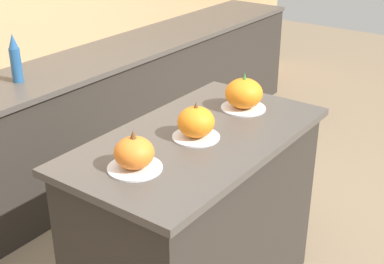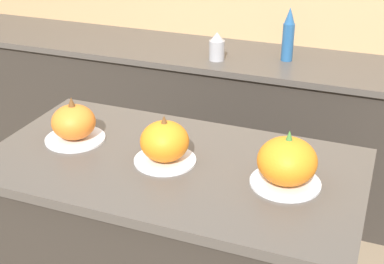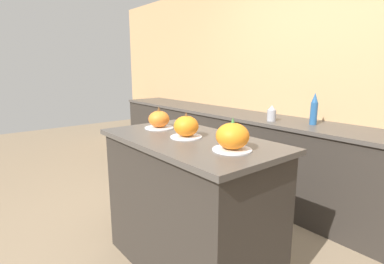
{
  "view_description": "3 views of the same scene",
  "coord_description": "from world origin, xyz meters",
  "px_view_note": "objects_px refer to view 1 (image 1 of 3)",
  "views": [
    {
      "loc": [
        -1.77,
        -1.26,
        1.99
      ],
      "look_at": [
        -0.04,
        0.01,
        0.99
      ],
      "focal_mm": 50.0,
      "sensor_mm": 36.0,
      "label": 1
    },
    {
      "loc": [
        0.64,
        -1.46,
        1.86
      ],
      "look_at": [
        0.07,
        0.01,
        1.08
      ],
      "focal_mm": 50.0,
      "sensor_mm": 36.0,
      "label": 2
    },
    {
      "loc": [
        1.52,
        -1.2,
        1.42
      ],
      "look_at": [
        0.05,
        -0.01,
        1.01
      ],
      "focal_mm": 28.0,
      "sensor_mm": 36.0,
      "label": 3
    }
  ],
  "objects_px": {
    "pumpkin_cake_left": "(134,154)",
    "pumpkin_cake_center": "(196,123)",
    "bottle_tall": "(15,59)",
    "pumpkin_cake_right": "(244,94)"
  },
  "relations": [
    {
      "from": "pumpkin_cake_left",
      "to": "pumpkin_cake_center",
      "type": "relative_size",
      "value": 1.03
    },
    {
      "from": "bottle_tall",
      "to": "pumpkin_cake_right",
      "type": "bearing_deg",
      "value": -77.98
    },
    {
      "from": "pumpkin_cake_center",
      "to": "pumpkin_cake_right",
      "type": "distance_m",
      "value": 0.42
    },
    {
      "from": "pumpkin_cake_left",
      "to": "pumpkin_cake_right",
      "type": "xyz_separation_m",
      "value": [
        0.79,
        -0.02,
        0.01
      ]
    },
    {
      "from": "pumpkin_cake_left",
      "to": "bottle_tall",
      "type": "bearing_deg",
      "value": 70.53
    },
    {
      "from": "pumpkin_cake_left",
      "to": "pumpkin_cake_right",
      "type": "distance_m",
      "value": 0.79
    },
    {
      "from": "pumpkin_cake_left",
      "to": "bottle_tall",
      "type": "height_order",
      "value": "bottle_tall"
    },
    {
      "from": "pumpkin_cake_left",
      "to": "pumpkin_cake_right",
      "type": "bearing_deg",
      "value": -1.76
    },
    {
      "from": "pumpkin_cake_left",
      "to": "pumpkin_cake_right",
      "type": "height_order",
      "value": "pumpkin_cake_right"
    },
    {
      "from": "pumpkin_cake_left",
      "to": "bottle_tall",
      "type": "relative_size",
      "value": 0.74
    }
  ]
}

